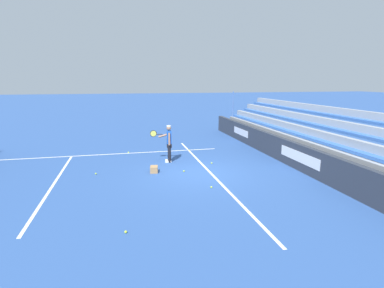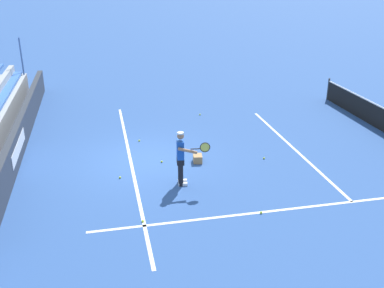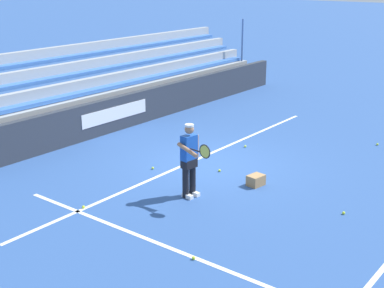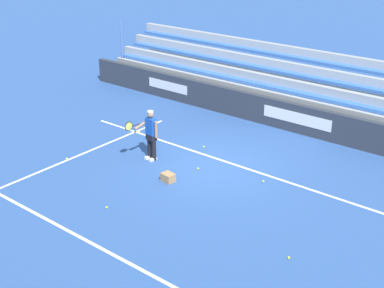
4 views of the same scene
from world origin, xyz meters
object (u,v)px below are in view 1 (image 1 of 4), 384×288
Objects in this scene: tennis_ball_near_player at (212,163)px; tennis_ball_midcourt at (189,150)px; tennis_ball_by_box at (211,187)px; tennis_ball_toward_net at (96,174)px; tennis_ball_far_left at (128,152)px; tennis_ball_stray_back at (184,171)px; tennis_player at (169,143)px; ball_box_cardboard at (154,169)px; tennis_ball_far_right at (126,232)px.

tennis_ball_midcourt is at bearing 8.85° from tennis_ball_near_player.
tennis_ball_by_box and tennis_ball_toward_net have the same top height.
tennis_ball_far_left is at bearing 85.64° from tennis_ball_midcourt.
tennis_ball_near_player is at bearing -84.76° from tennis_ball_toward_net.
tennis_ball_midcourt is 1.00× the size of tennis_ball_toward_net.
tennis_ball_near_player is 1.75m from tennis_ball_stray_back.
tennis_player is 4.02m from tennis_ball_by_box.
tennis_player is at bearing -29.60° from ball_box_cardboard.
tennis_ball_by_box and tennis_ball_far_left have the same top height.
ball_box_cardboard is at bearing 150.40° from tennis_player.
ball_box_cardboard is at bearing -96.03° from tennis_ball_toward_net.
tennis_ball_near_player is 3.17m from tennis_ball_by_box.
tennis_ball_stray_back is 1.00× the size of tennis_ball_far_left.
tennis_player is at bearing 13.56° from tennis_ball_by_box.
tennis_ball_midcourt is 2.77m from tennis_ball_near_player.
tennis_ball_midcourt is (3.44, -2.27, -0.10)m from ball_box_cardboard.
tennis_player is 6.78m from tennis_ball_far_right.
tennis_ball_toward_net is at bearing 82.60° from tennis_ball_stray_back.
tennis_player is 25.98× the size of tennis_ball_stray_back.
ball_box_cardboard is 2.92m from tennis_ball_by_box.
tennis_ball_near_player is at bearing -113.16° from tennis_player.
ball_box_cardboard is 5.05m from tennis_ball_far_right.
tennis_ball_far_right and tennis_ball_by_box have the same top height.
tennis_ball_far_left is (2.98, 3.65, 0.00)m from tennis_ball_near_player.
ball_box_cardboard is at bearing 146.55° from tennis_ball_midcourt.
tennis_ball_toward_net is at bearing 158.20° from tennis_ball_far_left.
tennis_player reaches higher than tennis_ball_by_box.
ball_box_cardboard is 2.35m from tennis_ball_toward_net.
tennis_ball_midcourt is (1.94, -1.42, -0.86)m from tennis_player.
ball_box_cardboard reaches higher than tennis_ball_toward_net.
tennis_ball_far_left is at bearing 14.49° from ball_box_cardboard.
tennis_ball_toward_net is at bearing 124.77° from tennis_ball_midcourt.
tennis_ball_far_left is at bearing 39.48° from tennis_player.
tennis_player is 25.98× the size of tennis_ball_far_right.
tennis_ball_stray_back is (-0.21, -1.22, -0.10)m from ball_box_cardboard.
tennis_ball_midcourt is 5.61m from tennis_ball_toward_net.
tennis_ball_midcourt is 1.00× the size of tennis_ball_near_player.
tennis_ball_by_box is (-3.82, -0.92, -0.86)m from tennis_player.
tennis_ball_stray_back is 3.58m from tennis_ball_toward_net.
tennis_ball_stray_back and tennis_ball_far_left have the same top height.
tennis_ball_toward_net is 3.71m from tennis_ball_far_left.
tennis_ball_toward_net is at bearing 95.24° from tennis_ball_near_player.
tennis_player is 2.56m from tennis_ball_midcourt.
tennis_ball_far_right is at bearing -167.89° from tennis_ball_toward_net.
tennis_ball_toward_net is at bearing 12.11° from tennis_ball_far_right.
tennis_ball_midcourt is at bearing -55.23° from tennis_ball_toward_net.
tennis_ball_by_box is 1.00× the size of tennis_ball_far_left.
ball_box_cardboard is (-1.50, 0.85, -0.76)m from tennis_player.
tennis_ball_stray_back is 2.18m from tennis_ball_by_box.
tennis_ball_far_right is 8.59m from tennis_ball_far_left.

